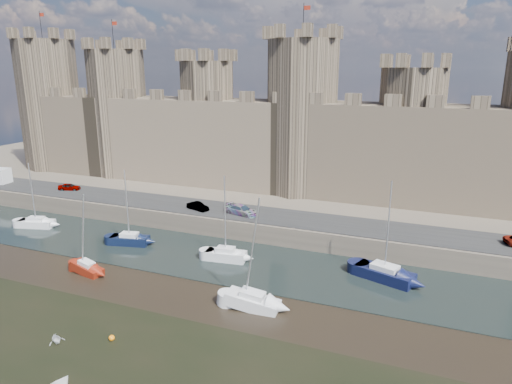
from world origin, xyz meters
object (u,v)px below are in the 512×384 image
car_1 (198,206)px  sailboat_4 (87,268)px  sailboat_1 (130,239)px  car_0 (69,187)px  sailboat_5 (253,301)px  car_2 (242,210)px  sailboat_0 (36,222)px  sailboat_3 (384,273)px  sailboat_2 (226,254)px

car_1 → sailboat_4: (-4.11, -17.40, -2.38)m
sailboat_1 → car_1: bearing=48.3°
car_0 → sailboat_4: sailboat_4 is taller
car_1 → sailboat_5: sailboat_5 is taller
car_2 → sailboat_0: (-27.37, -8.65, -2.44)m
car_2 → sailboat_1: size_ratio=0.48×
car_2 → car_0: bearing=101.5°
sailboat_1 → sailboat_5: size_ratio=0.89×
car_1 → sailboat_3: size_ratio=0.32×
car_2 → sailboat_4: size_ratio=0.52×
car_2 → car_1: bearing=107.4°
car_0 → sailboat_3: sailboat_3 is taller
car_2 → sailboat_2: 9.72m
car_1 → sailboat_0: sailboat_0 is taller
car_0 → sailboat_1: size_ratio=0.36×
car_0 → sailboat_3: 50.98m
car_0 → car_2: 30.65m
car_2 → sailboat_1: (-11.33, -9.22, -2.40)m
sailboat_2 → sailboat_3: bearing=-1.9°
car_1 → sailboat_5: size_ratio=0.32×
car_0 → car_2: bearing=-111.0°
car_0 → car_2: car_2 is taller
car_0 → sailboat_0: size_ratio=0.38×
car_2 → sailboat_0: size_ratio=0.51×
sailboat_3 → sailboat_5: 14.87m
car_1 → sailboat_0: bearing=130.1°
car_1 → sailboat_5: (15.27, -17.69, -2.30)m
car_1 → sailboat_4: sailboat_4 is taller
sailboat_0 → sailboat_4: 19.16m
car_2 → sailboat_2: sailboat_2 is taller
sailboat_1 → sailboat_4: (0.81, -8.54, -0.09)m
sailboat_2 → sailboat_5: bearing=-59.0°
sailboat_4 → car_1: bearing=86.5°
sailboat_5 → car_2: bearing=113.0°
car_2 → sailboat_4: 20.80m
car_0 → sailboat_3: bearing=-118.7°
sailboat_0 → sailboat_3: bearing=-13.2°
car_1 → sailboat_3: 27.00m
sailboat_2 → sailboat_1: bearing=173.1°
car_2 → sailboat_1: bearing=143.3°
sailboat_2 → car_1: bearing=126.5°
car_1 → sailboat_4: size_ratio=0.38×
sailboat_1 → sailboat_3: (30.82, 1.56, 0.05)m
car_2 → sailboat_4: bearing=163.5°
car_0 → car_1: car_0 is taller
sailboat_1 → sailboat_3: 30.86m
sailboat_5 → car_0: bearing=150.6°
car_2 → sailboat_3: sailboat_3 is taller
sailboat_2 → sailboat_3: 17.59m
car_2 → sailboat_5: size_ratio=0.43×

